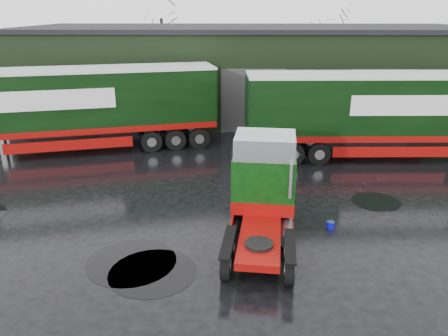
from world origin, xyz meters
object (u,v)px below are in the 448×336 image
(tree_back_a, at_px, (162,39))
(warehouse, at_px, (249,70))
(hero_tractor, at_px, (262,198))
(lorry_right, at_px, (373,116))
(trailer_left, at_px, (82,110))
(wash_bucket, at_px, (331,225))
(tree_back_b, at_px, (329,50))

(tree_back_a, bearing_deg, warehouse, -51.34)
(hero_tractor, bearing_deg, lorry_right, 62.62)
(hero_tractor, bearing_deg, trailer_left, 137.35)
(tree_back_a, bearing_deg, lorry_right, -56.31)
(warehouse, relative_size, lorry_right, 1.91)
(lorry_right, bearing_deg, wash_bucket, -26.24)
(hero_tractor, bearing_deg, warehouse, 95.35)
(hero_tractor, relative_size, trailer_left, 0.38)
(warehouse, xyz_separation_m, hero_tractor, (-0.35, -20.52, -1.40))
(lorry_right, distance_m, wash_bucket, 9.27)
(wash_bucket, relative_size, tree_back_a, 0.03)
(wash_bucket, distance_m, tree_back_b, 30.00)
(trailer_left, relative_size, tree_back_b, 1.96)
(hero_tractor, xyz_separation_m, wash_bucket, (2.60, 1.30, -1.62))
(tree_back_a, height_order, tree_back_b, tree_back_a)
(hero_tractor, bearing_deg, wash_bucket, 32.86)
(trailer_left, xyz_separation_m, wash_bucket, (11.75, -9.22, -2.14))
(warehouse, relative_size, trailer_left, 2.21)
(warehouse, xyz_separation_m, lorry_right, (6.00, -11.00, -0.93))
(warehouse, relative_size, tree_back_a, 3.41)
(lorry_right, bearing_deg, tree_back_b, 172.84)
(trailer_left, distance_m, tree_back_b, 26.62)
(wash_bucket, relative_size, tree_back_b, 0.04)
(warehouse, distance_m, wash_bucket, 19.59)
(warehouse, distance_m, lorry_right, 12.56)
(hero_tractor, height_order, tree_back_a, tree_back_a)
(lorry_right, distance_m, tree_back_b, 21.15)
(warehouse, bearing_deg, trailer_left, -133.53)
(trailer_left, distance_m, lorry_right, 15.53)
(warehouse, bearing_deg, lorry_right, -61.39)
(wash_bucket, height_order, tree_back_b, tree_back_b)
(hero_tractor, distance_m, trailer_left, 13.95)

